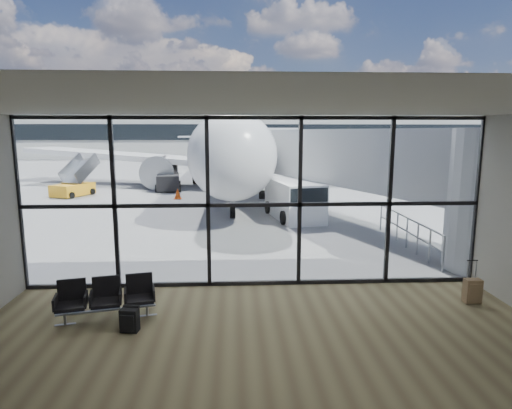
{
  "coord_description": "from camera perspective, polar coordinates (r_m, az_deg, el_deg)",
  "views": [
    {
      "loc": [
        -0.51,
        -11.01,
        4.1
      ],
      "look_at": [
        0.2,
        3.0,
        1.69
      ],
      "focal_mm": 30.0,
      "sensor_mm": 36.0,
      "label": 1
    }
  ],
  "objects": [
    {
      "name": "suitcase",
      "position": [
        11.71,
        26.93,
        -10.2
      ],
      "size": [
        0.39,
        0.29,
        1.05
      ],
      "rotation": [
        0.0,
        0.0,
        0.02
      ],
      "color": "olive",
      "rests_on": "ground"
    },
    {
      "name": "tree_2",
      "position": [
        89.16,
        -24.68,
        9.98
      ],
      "size": [
        6.27,
        6.27,
        9.03
      ],
      "color": "#382619",
      "rests_on": "ground"
    },
    {
      "name": "traffic_cone_b",
      "position": [
        22.89,
        3.71,
        0.09
      ],
      "size": [
        0.41,
        0.41,
        0.58
      ],
      "color": "#EF4A0C",
      "rests_on": "ground"
    },
    {
      "name": "tree_3",
      "position": [
        87.14,
        -20.91,
        9.43
      ],
      "size": [
        4.95,
        4.95,
        7.12
      ],
      "color": "#382619",
      "rests_on": "ground"
    },
    {
      "name": "mobile_stairs",
      "position": [
        29.98,
        -23.14,
        2.07
      ],
      "size": [
        2.48,
        3.36,
        2.15
      ],
      "rotation": [
        0.0,
        0.0,
        -0.4
      ],
      "color": "orange",
      "rests_on": "ground"
    },
    {
      "name": "tree_4",
      "position": [
        85.51,
        -17.05,
        10.07
      ],
      "size": [
        5.61,
        5.61,
        8.07
      ],
      "color": "#382619",
      "rests_on": "ground"
    },
    {
      "name": "lounge_shell",
      "position": [
        6.4,
        1.75,
        -3.34
      ],
      "size": [
        12.02,
        8.01,
        4.51
      ],
      "color": "brown",
      "rests_on": "ground"
    },
    {
      "name": "far_terminal",
      "position": [
        72.98,
        -3.02,
        9.79
      ],
      "size": [
        80.0,
        12.2,
        11.0
      ],
      "color": "#AAA9A5",
      "rests_on": "ground"
    },
    {
      "name": "tree_5",
      "position": [
        84.29,
        -13.04,
        10.67
      ],
      "size": [
        6.27,
        6.27,
        9.03
      ],
      "color": "#382619",
      "rests_on": "ground"
    },
    {
      "name": "tree_1",
      "position": [
        91.51,
        -28.19,
        9.3
      ],
      "size": [
        5.61,
        5.61,
        8.07
      ],
      "color": "#382619",
      "rests_on": "ground"
    },
    {
      "name": "airliner",
      "position": [
        34.83,
        -3.24,
        7.91
      ],
      "size": [
        33.18,
        38.36,
        9.89
      ],
      "rotation": [
        0.0,
        0.0,
        0.01
      ],
      "color": "silver",
      "rests_on": "ground"
    },
    {
      "name": "seating_row",
      "position": [
        10.18,
        -19.33,
        -11.47
      ],
      "size": [
        2.09,
        1.0,
        0.93
      ],
      "rotation": [
        0.0,
        0.0,
        0.22
      ],
      "color": "gray",
      "rests_on": "ground"
    },
    {
      "name": "traffic_cone_a",
      "position": [
        26.7,
        -10.4,
        1.41
      ],
      "size": [
        0.46,
        0.46,
        0.66
      ],
      "color": "#E3470B",
      "rests_on": "ground"
    },
    {
      "name": "glass_curtain_wall",
      "position": [
        11.18,
        -0.25,
        0.2
      ],
      "size": [
        12.1,
        0.12,
        4.5
      ],
      "color": "white",
      "rests_on": "ground"
    },
    {
      "name": "jet_bridge",
      "position": [
        18.93,
        13.77,
        5.39
      ],
      "size": [
        8.0,
        16.5,
        4.33
      ],
      "color": "#ACAFB2",
      "rests_on": "ground"
    },
    {
      "name": "backpack",
      "position": [
        9.49,
        -16.53,
        -14.55
      ],
      "size": [
        0.39,
        0.37,
        0.54
      ],
      "rotation": [
        0.0,
        0.0,
        -0.16
      ],
      "color": "black",
      "rests_on": "ground"
    },
    {
      "name": "belt_loader",
      "position": [
        31.01,
        -11.61,
        3.14
      ],
      "size": [
        2.06,
        4.4,
        1.96
      ],
      "rotation": [
        0.0,
        0.0,
        0.13
      ],
      "color": "black",
      "rests_on": "ground"
    },
    {
      "name": "traffic_cone_c",
      "position": [
        28.77,
        7.73,
        1.94
      ],
      "size": [
        0.37,
        0.37,
        0.52
      ],
      "color": "red",
      "rests_on": "ground"
    },
    {
      "name": "apron_railing",
      "position": [
        16.11,
        19.49,
        -2.96
      ],
      "size": [
        0.06,
        5.46,
        1.11
      ],
      "color": "gray",
      "rests_on": "ground"
    },
    {
      "name": "ground",
      "position": [
        51.18,
        -2.34,
        5.11
      ],
      "size": [
        220.0,
        220.0,
        0.0
      ],
      "primitive_type": "plane",
      "color": "slate",
      "rests_on": "ground"
    },
    {
      "name": "service_van",
      "position": [
        20.35,
        5.18,
        0.7
      ],
      "size": [
        2.59,
        4.39,
        1.8
      ],
      "rotation": [
        0.0,
        0.0,
        0.18
      ],
      "color": "white",
      "rests_on": "ground"
    }
  ]
}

